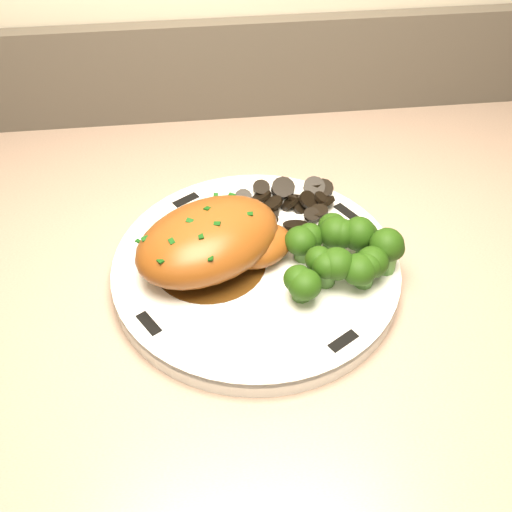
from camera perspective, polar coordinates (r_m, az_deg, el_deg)
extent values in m
cube|color=tan|center=(0.59, -13.27, -6.44)|extent=(2.05, 0.68, 0.03)
cube|color=#4C443A|center=(0.79, -12.89, 15.26)|extent=(2.05, 0.02, 0.12)
cylinder|color=white|center=(0.60, 0.00, -1.29)|extent=(0.31, 0.31, 0.02)
cube|color=black|center=(0.65, 8.01, 3.88)|extent=(0.02, 0.03, 0.00)
cube|color=black|center=(0.66, -6.26, 4.95)|extent=(0.03, 0.02, 0.00)
cube|color=black|center=(0.55, -9.50, -5.96)|extent=(0.02, 0.03, 0.00)
cube|color=black|center=(0.53, 7.77, -7.53)|extent=(0.03, 0.02, 0.00)
cylinder|color=#3F240B|center=(0.59, -4.15, -0.50)|extent=(0.11, 0.11, 0.00)
ellipsoid|color=brown|center=(0.57, -4.28, 1.39)|extent=(0.17, 0.15, 0.05)
ellipsoid|color=brown|center=(0.58, 0.29, 0.91)|extent=(0.08, 0.07, 0.03)
cube|color=#0D390C|center=(0.55, -8.35, 1.57)|extent=(0.01, 0.00, 0.00)
cube|color=#0D390C|center=(0.55, -6.88, 2.52)|extent=(0.01, 0.00, 0.00)
cube|color=#0D390C|center=(0.55, -5.41, 3.31)|extent=(0.01, 0.00, 0.00)
cube|color=#0D390C|center=(0.56, -3.95, 3.95)|extent=(0.01, 0.00, 0.00)
cube|color=#0D390C|center=(0.57, -2.52, 4.46)|extent=(0.01, 0.00, 0.00)
cube|color=#0D390C|center=(0.58, -1.13, 4.80)|extent=(0.01, 0.00, 0.00)
cylinder|color=black|center=(0.65, 5.02, 4.44)|extent=(0.02, 0.02, 0.01)
cylinder|color=black|center=(0.65, 4.82, 5.01)|extent=(0.02, 0.02, 0.01)
cylinder|color=black|center=(0.65, 4.40, 5.54)|extent=(0.02, 0.02, 0.01)
cylinder|color=black|center=(0.66, 3.75, 5.33)|extent=(0.02, 0.02, 0.01)
cylinder|color=black|center=(0.66, 3.01, 5.70)|extent=(0.02, 0.02, 0.01)
cylinder|color=black|center=(0.66, 2.19, 5.97)|extent=(0.02, 0.02, 0.02)
cylinder|color=black|center=(0.66, 1.33, 5.47)|extent=(0.02, 0.02, 0.01)
cylinder|color=black|center=(0.66, 0.54, 5.53)|extent=(0.02, 0.02, 0.00)
cylinder|color=black|center=(0.65, -0.14, 5.51)|extent=(0.03, 0.03, 0.01)
cylinder|color=black|center=(0.65, -0.65, 4.76)|extent=(0.03, 0.03, 0.02)
cylinder|color=black|center=(0.64, -0.96, 4.62)|extent=(0.03, 0.03, 0.01)
cylinder|color=black|center=(0.64, -1.03, 4.46)|extent=(0.02, 0.02, 0.01)
cylinder|color=black|center=(0.64, -0.84, 3.65)|extent=(0.03, 0.03, 0.01)
cylinder|color=black|center=(0.63, -0.42, 3.55)|extent=(0.03, 0.03, 0.01)
cylinder|color=black|center=(0.62, 0.21, 3.52)|extent=(0.03, 0.03, 0.02)
cylinder|color=black|center=(0.63, 0.99, 2.92)|extent=(0.03, 0.03, 0.02)
cylinder|color=black|center=(0.62, 1.86, 3.09)|extent=(0.03, 0.03, 0.01)
cylinder|color=black|center=(0.62, 2.76, 3.38)|extent=(0.03, 0.03, 0.01)
cylinder|color=black|center=(0.63, 3.56, 3.10)|extent=(0.03, 0.03, 0.02)
cylinder|color=black|center=(0.63, 4.26, 3.59)|extent=(0.03, 0.03, 0.01)
cylinder|color=black|center=(0.63, 4.77, 4.14)|extent=(0.03, 0.04, 0.02)
cylinder|color=black|center=(0.64, 5.00, 4.06)|extent=(0.03, 0.03, 0.02)
cylinder|color=#4B8036|center=(0.59, 4.26, 0.64)|extent=(0.02, 0.02, 0.02)
sphere|color=black|center=(0.58, 4.34, 1.75)|extent=(0.03, 0.03, 0.03)
cylinder|color=#4B8036|center=(0.60, 6.80, 1.48)|extent=(0.02, 0.02, 0.02)
sphere|color=black|center=(0.59, 6.93, 2.58)|extent=(0.03, 0.03, 0.03)
cylinder|color=#4B8036|center=(0.60, 9.76, 0.74)|extent=(0.02, 0.02, 0.02)
sphere|color=black|center=(0.59, 9.94, 1.84)|extent=(0.03, 0.03, 0.03)
cylinder|color=#4B8036|center=(0.57, 6.23, -1.58)|extent=(0.02, 0.02, 0.02)
sphere|color=black|center=(0.56, 6.35, -0.47)|extent=(0.03, 0.03, 0.03)
cylinder|color=#4B8036|center=(0.57, 9.60, -1.65)|extent=(0.02, 0.02, 0.02)
sphere|color=black|center=(0.56, 9.79, -0.54)|extent=(0.03, 0.03, 0.03)
cylinder|color=#4B8036|center=(0.59, 11.53, -0.44)|extent=(0.02, 0.02, 0.02)
sphere|color=black|center=(0.58, 11.75, 0.65)|extent=(0.03, 0.03, 0.03)
cylinder|color=#4B8036|center=(0.55, 4.09, -2.85)|extent=(0.02, 0.02, 0.02)
sphere|color=black|center=(0.54, 4.17, -1.74)|extent=(0.03, 0.03, 0.03)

